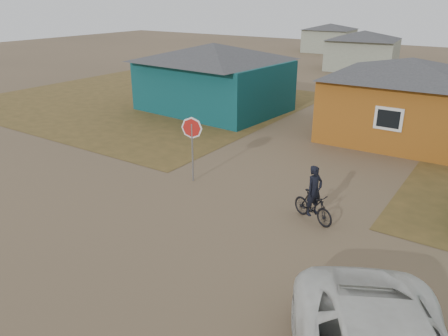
{
  "coord_description": "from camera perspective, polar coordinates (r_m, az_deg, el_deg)",
  "views": [
    {
      "loc": [
        6.87,
        -7.98,
        6.55
      ],
      "look_at": [
        -0.6,
        3.0,
        1.3
      ],
      "focal_mm": 35.0,
      "sensor_mm": 36.0,
      "label": 1
    }
  ],
  "objects": [
    {
      "name": "ground",
      "position": [
        12.4,
        -5.59,
        -10.43
      ],
      "size": [
        120.0,
        120.0,
        0.0
      ],
      "primitive_type": "plane",
      "color": "brown"
    },
    {
      "name": "house_pale_west",
      "position": [
        44.16,
        17.66,
        14.5
      ],
      "size": [
        7.04,
        6.15,
        3.6
      ],
      "color": "gray",
      "rests_on": "ground"
    },
    {
      "name": "grass_nw",
      "position": [
        30.31,
        -10.49,
        8.74
      ],
      "size": [
        20.0,
        18.0,
        0.0
      ],
      "primitive_type": "cube",
      "color": "brown",
      "rests_on": "ground"
    },
    {
      "name": "house_teal",
      "position": [
        26.8,
        -1.37,
        11.9
      ],
      "size": [
        8.93,
        7.08,
        4.0
      ],
      "color": "#0B3A3F",
      "rests_on": "ground"
    },
    {
      "name": "cyclist",
      "position": [
        13.74,
        11.6,
        -4.29
      ],
      "size": [
        1.66,
        1.03,
        1.82
      ],
      "color": "black",
      "rests_on": "ground"
    },
    {
      "name": "house_yellow",
      "position": [
        22.87,
        22.76,
        8.44
      ],
      "size": [
        7.72,
        6.76,
        3.9
      ],
      "color": "#935216",
      "rests_on": "ground"
    },
    {
      "name": "stop_sign",
      "position": [
        16.03,
        -4.2,
        4.38
      ],
      "size": [
        0.81,
        0.13,
        2.49
      ],
      "color": "gray",
      "rests_on": "ground"
    },
    {
      "name": "house_pale_north",
      "position": [
        58.08,
        13.59,
        16.26
      ],
      "size": [
        6.28,
        5.81,
        3.4
      ],
      "color": "gray",
      "rests_on": "ground"
    }
  ]
}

